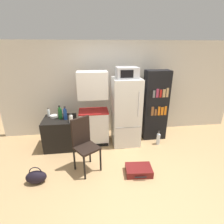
{
  "coord_description": "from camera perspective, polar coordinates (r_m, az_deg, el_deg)",
  "views": [
    {
      "loc": [
        -0.67,
        -2.59,
        2.3
      ],
      "look_at": [
        -0.22,
        0.85,
        0.99
      ],
      "focal_mm": 28.0,
      "sensor_mm": 36.0,
      "label": 1
    }
  ],
  "objects": [
    {
      "name": "bowl",
      "position": [
        4.36,
        -18.48,
        -1.3
      ],
      "size": [
        0.18,
        0.18,
        0.05
      ],
      "color": "silver",
      "rests_on": "side_table"
    },
    {
      "name": "water_bottle_front",
      "position": [
        4.54,
        14.86,
        -8.44
      ],
      "size": [
        0.09,
        0.09,
        0.35
      ],
      "color": "silver",
      "rests_on": "ground_plane"
    },
    {
      "name": "ground_plane",
      "position": [
        3.53,
        5.74,
        -20.09
      ],
      "size": [
        24.0,
        24.0,
        0.0
      ],
      "primitive_type": "plane",
      "color": "tan"
    },
    {
      "name": "kitchen_hutch",
      "position": [
        4.22,
        -6.05,
        0.06
      ],
      "size": [
        0.7,
        0.5,
        1.78
      ],
      "color": "white",
      "rests_on": "ground_plane"
    },
    {
      "name": "wall_back",
      "position": [
        4.8,
        3.29,
        7.67
      ],
      "size": [
        6.4,
        0.1,
        2.45
      ],
      "color": "silver",
      "rests_on": "ground_plane"
    },
    {
      "name": "microwave",
      "position": [
        3.99,
        4.92,
        12.7
      ],
      "size": [
        0.48,
        0.41,
        0.24
      ],
      "color": "#B7B7BC",
      "rests_on": "refrigerator"
    },
    {
      "name": "bottle_green_tall",
      "position": [
        4.19,
        -16.63,
        -0.37
      ],
      "size": [
        0.09,
        0.09,
        0.32
      ],
      "color": "#1E6028",
      "rests_on": "side_table"
    },
    {
      "name": "side_table",
      "position": [
        4.38,
        -16.41,
        -6.49
      ],
      "size": [
        0.74,
        0.67,
        0.73
      ],
      "color": "black",
      "rests_on": "ground_plane"
    },
    {
      "name": "bottle_blue_soda",
      "position": [
        4.11,
        -15.04,
        -0.65
      ],
      "size": [
        0.08,
        0.08,
        0.31
      ],
      "color": "#1E47A3",
      "rests_on": "side_table"
    },
    {
      "name": "bookshelf",
      "position": [
        4.57,
        13.92,
        2.03
      ],
      "size": [
        0.59,
        0.35,
        1.77
      ],
      "color": "black",
      "rests_on": "ground_plane"
    },
    {
      "name": "bottle_clear_short",
      "position": [
        4.42,
        -20.0,
        -0.27
      ],
      "size": [
        0.07,
        0.07,
        0.21
      ],
      "color": "silver",
      "rests_on": "side_table"
    },
    {
      "name": "refrigerator",
      "position": [
        4.23,
        4.53,
        0.04
      ],
      "size": [
        0.64,
        0.68,
        1.63
      ],
      "color": "silver",
      "rests_on": "ground_plane"
    },
    {
      "name": "chair",
      "position": [
        3.41,
        -9.27,
        -9.12
      ],
      "size": [
        0.55,
        0.55,
        1.06
      ],
      "rotation": [
        0.0,
        0.0,
        0.59
      ],
      "color": "black",
      "rests_on": "ground_plane"
    },
    {
      "name": "bottle_milk_white",
      "position": [
        3.94,
        -13.26,
        -2.13
      ],
      "size": [
        0.08,
        0.08,
        0.2
      ],
      "color": "white",
      "rests_on": "side_table"
    },
    {
      "name": "suitcase_large_flat",
      "position": [
        3.57,
        8.69,
        -18.28
      ],
      "size": [
        0.52,
        0.4,
        0.14
      ],
      "rotation": [
        0.0,
        0.0,
        -0.08
      ],
      "color": "maroon",
      "rests_on": "ground_plane"
    },
    {
      "name": "handbag",
      "position": [
        3.58,
        -23.52,
        -18.86
      ],
      "size": [
        0.36,
        0.2,
        0.33
      ],
      "color": "black",
      "rests_on": "ground_plane"
    }
  ]
}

